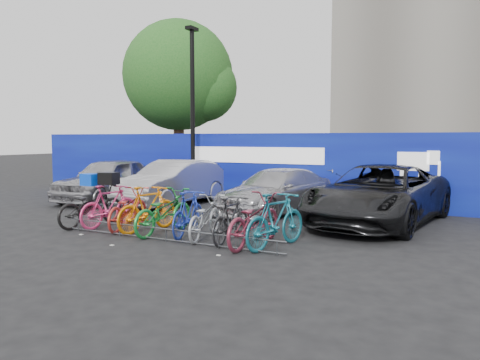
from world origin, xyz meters
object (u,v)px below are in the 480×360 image
Objects in this scene: tree at (183,78)px; bike_7 at (231,219)px; bike_5 at (188,213)px; bike_8 at (254,220)px; bike_2 at (128,209)px; bike_6 at (205,218)px; bike_rack at (166,234)px; lamppost at (193,109)px; car_3 at (379,194)px; bike_9 at (276,220)px; bike_0 at (91,206)px; car_1 at (174,182)px; car_0 at (109,179)px; bike_4 at (164,212)px; bike_3 at (148,209)px; bike_1 at (110,206)px; car_2 at (276,191)px.

tree is 4.68× the size of bike_7.
bike_8 reaches higher than bike_5.
bike_2 reaches higher than bike_6.
bike_rack is at bearing -57.55° from tree.
bike_rack is 1.88m from bike_2.
bike_7 is (4.48, -5.41, -2.77)m from lamppost.
bike_5 is at bearing 167.19° from bike_2.
bike_6 is at bearing -53.68° from tree.
bike_6 is at bearing -122.34° from car_3.
bike_9 is at bearing 176.92° from bike_7.
car_1 is at bearing -78.70° from bike_0.
car_0 is (0.97, -6.13, -4.30)m from tree.
lamppost is at bearing 174.28° from car_3.
lamppost is 6.58m from bike_4.
lamppost is 3.07× the size of bike_4.
bike_7 is 1.06m from bike_9.
tree reaches higher than bike_7.
car_0 is 7.02m from bike_5.
bike_2 is at bearing -74.00° from lamppost.
bike_8 is at bearing 19.83° from bike_9.
car_3 is 5.06m from bike_5.
bike_3 is 0.52m from bike_4.
bike_7 reaches higher than bike_6.
lamppost is at bearing -52.49° from tree.
car_1 is at bearing -54.18° from bike_4.
car_0 is at bearing -39.36° from bike_1.
car_1 reaches higher than bike_0.
bike_rack is at bearing 155.84° from bike_3.
lamppost is 8.21m from bike_9.
car_1 reaches higher than bike_5.
bike_4 is (2.66, -5.35, -2.75)m from lamppost.
bike_8 is (1.29, -0.15, 0.07)m from bike_6.
bike_4 reaches higher than bike_0.
bike_9 is at bearing -47.92° from tree.
bike_9 is (2.87, -0.08, 0.05)m from bike_4.
bike_3 is (4.75, -3.81, -0.22)m from car_0.
car_0 reaches higher than bike_2.
car_2 is 2.58× the size of bike_5.
car_3 is 2.91× the size of bike_9.
bike_5 reaches higher than bike_2.
bike_1 reaches higher than bike_4.
bike_2 is 0.95× the size of bike_4.
bike_2 is (5.08, -9.91, -4.57)m from tree.
car_0 reaches higher than bike_0.
bike_1 is at bearing 12.08° from bike_9.
bike_6 is at bearing -54.75° from lamppost.
car_2 reaches higher than bike_6.
bike_9 is (2.24, -0.16, 0.05)m from bike_5.
bike_0 is (-2.77, 0.60, 0.36)m from bike_rack.
car_1 is at bearing -82.57° from bike_2.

